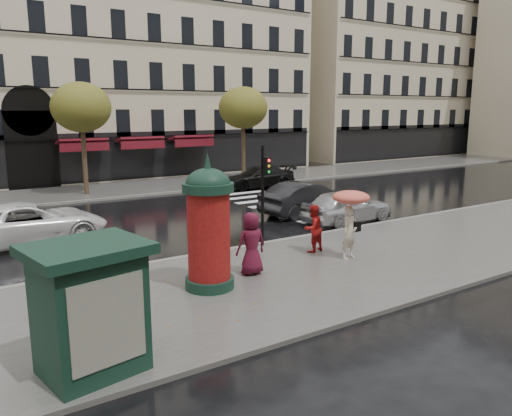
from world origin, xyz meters
TOP-DOWN VIEW (x-y plane):
  - ground at (0.00, 0.00)m, footprint 160.00×160.00m
  - near_sidewalk at (0.00, -0.50)m, footprint 90.00×7.00m
  - far_sidewalk at (0.00, 19.00)m, footprint 90.00×6.00m
  - near_kerb at (0.00, 3.00)m, footprint 90.00×0.25m
  - far_kerb at (0.00, 16.00)m, footprint 90.00×0.25m
  - zebra_crossing at (6.00, 9.60)m, footprint 3.60×11.75m
  - bldg_far_corner at (6.00, 30.00)m, footprint 26.00×14.00m
  - bldg_far_right at (34.00, 30.00)m, footprint 24.00×14.00m
  - tree_far_left at (-2.00, 18.00)m, footprint 3.40×3.40m
  - tree_far_right at (9.00, 18.00)m, footprint 3.40×3.40m
  - woman_umbrella at (1.91, -0.22)m, footprint 1.24×1.24m
  - woman_red at (1.40, 1.08)m, footprint 0.89×0.74m
  - man_burgundy at (-1.74, 0.19)m, footprint 0.98×0.67m
  - morris_column at (-3.36, -0.16)m, footprint 1.42×1.42m
  - traffic_light at (0.41, 2.69)m, footprint 0.27×0.36m
  - newsstand at (-7.38, -3.00)m, footprint 2.36×2.10m
  - car_silver at (5.96, 4.20)m, footprint 4.53×1.89m
  - car_darkgrey at (5.61, 6.71)m, footprint 5.02×2.18m
  - car_white at (-6.71, 8.13)m, footprint 5.82×2.83m
  - car_black at (8.29, 15.00)m, footprint 5.07×2.60m

SIDE VIEW (x-z plane):
  - ground at x=0.00m, z-range 0.00..0.00m
  - zebra_crossing at x=6.00m, z-range 0.00..0.01m
  - near_sidewalk at x=0.00m, z-range 0.00..0.12m
  - far_sidewalk at x=0.00m, z-range 0.00..0.12m
  - near_kerb at x=0.00m, z-range 0.00..0.14m
  - far_kerb at x=0.00m, z-range 0.00..0.14m
  - car_black at x=8.29m, z-range 0.00..1.41m
  - car_silver at x=5.96m, z-range 0.00..1.53m
  - car_white at x=-6.71m, z-range 0.00..1.59m
  - car_darkgrey at x=5.61m, z-range 0.00..1.61m
  - woman_red at x=1.40m, z-range 0.12..1.79m
  - man_burgundy at x=-1.74m, z-range 0.12..2.04m
  - newsstand at x=-7.38m, z-range 0.16..2.67m
  - woman_umbrella at x=1.91m, z-range 0.50..2.89m
  - morris_column at x=-3.36m, z-range 0.04..3.86m
  - traffic_light at x=0.41m, z-range 0.51..4.21m
  - tree_far_left at x=-2.00m, z-range 1.85..8.49m
  - tree_far_right at x=9.00m, z-range 1.85..8.49m
  - bldg_far_corner at x=6.00m, z-range -0.14..22.76m
  - bldg_far_right at x=34.00m, z-range -0.14..22.76m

